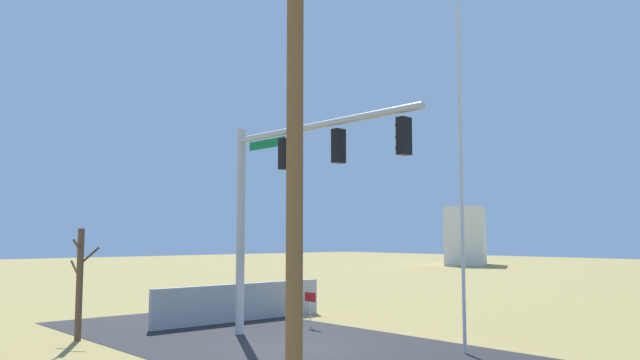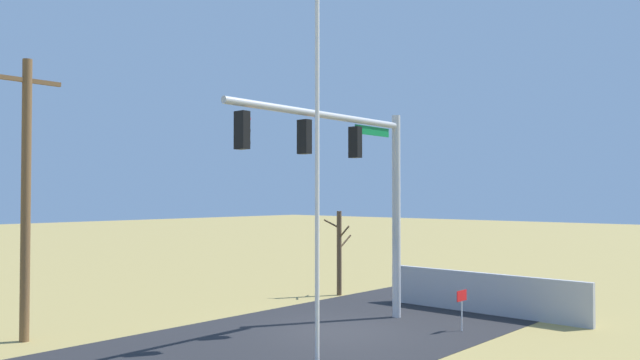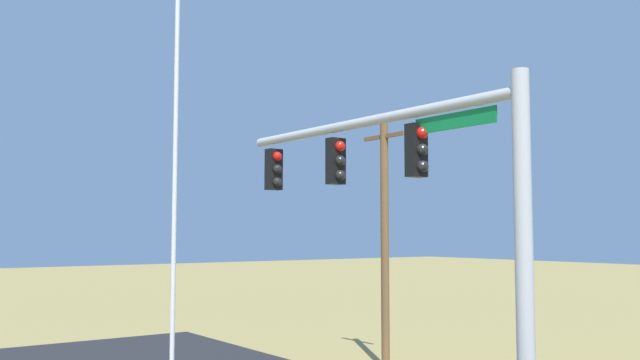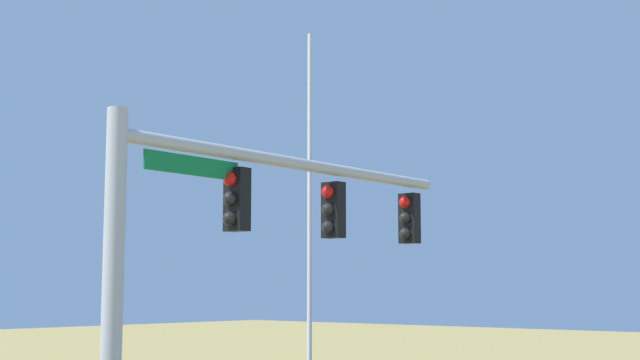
{
  "view_description": "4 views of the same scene",
  "coord_description": "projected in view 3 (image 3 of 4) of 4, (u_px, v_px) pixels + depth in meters",
  "views": [
    {
      "loc": [
        -14.1,
        11.51,
        3.17
      ],
      "look_at": [
        -0.74,
        -0.47,
        4.83
      ],
      "focal_mm": 34.49,
      "sensor_mm": 36.0,
      "label": 1
    },
    {
      "loc": [
        -14.39,
        -12.16,
        4.06
      ],
      "look_at": [
        -1.89,
        -0.95,
        4.48
      ],
      "focal_mm": 34.93,
      "sensor_mm": 36.0,
      "label": 2
    },
    {
      "loc": [
        9.53,
        -8.79,
        4.22
      ],
      "look_at": [
        -1.73,
        -0.67,
        5.3
      ],
      "focal_mm": 38.57,
      "sensor_mm": 36.0,
      "label": 3
    },
    {
      "loc": [
        9.89,
        9.45,
        4.37
      ],
      "look_at": [
        -0.55,
        0.49,
        6.06
      ],
      "focal_mm": 49.88,
      "sensor_mm": 36.0,
      "label": 4
    }
  ],
  "objects": [
    {
      "name": "signal_mast",
      "position": [
        416.0,
        198.0,
        12.32
      ],
      "size": [
        7.69,
        0.48,
        6.76
      ],
      "color": "#B2B5BA",
      "rests_on": "ground_plane"
    },
    {
      "name": "utility_pole",
      "position": [
        385.0,
        236.0,
        21.69
      ],
      "size": [
        1.9,
        0.26,
        7.91
      ],
      "color": "brown",
      "rests_on": "ground_plane"
    },
    {
      "name": "flagpole",
      "position": [
        174.0,
        201.0,
        14.53
      ],
      "size": [
        0.1,
        0.1,
        9.81
      ],
      "primitive_type": "cylinder",
      "color": "silver",
      "rests_on": "ground_plane"
    }
  ]
}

